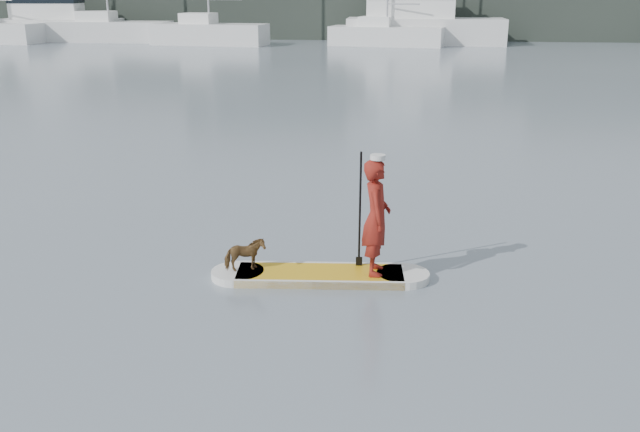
# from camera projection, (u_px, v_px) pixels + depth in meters

# --- Properties ---
(ground) EXTENTS (140.00, 140.00, 0.00)m
(ground) POSITION_uv_depth(u_px,v_px,m) (240.00, 296.00, 10.18)
(ground) COLOR slate
(ground) RESTS_ON ground
(paddleboard) EXTENTS (3.29, 1.01, 0.12)m
(paddleboard) POSITION_uv_depth(u_px,v_px,m) (320.00, 275.00, 10.76)
(paddleboard) COLOR gold
(paddleboard) RESTS_ON ground
(paddler) EXTENTS (0.46, 0.66, 1.74)m
(paddler) POSITION_uv_depth(u_px,v_px,m) (376.00, 217.00, 10.44)
(paddler) COLOR maroon
(paddler) RESTS_ON paddleboard
(white_cap) EXTENTS (0.22, 0.22, 0.07)m
(white_cap) POSITION_uv_depth(u_px,v_px,m) (378.00, 157.00, 10.16)
(white_cap) COLOR silver
(white_cap) RESTS_ON paddler
(dog) EXTENTS (0.66, 0.51, 0.51)m
(dog) POSITION_uv_depth(u_px,v_px,m) (245.00, 255.00, 10.70)
(dog) COLOR brown
(dog) RESTS_ON paddleboard
(paddle) EXTENTS (0.10, 0.30, 2.00)m
(paddle) POSITION_uv_depth(u_px,v_px,m) (360.00, 224.00, 10.76)
(paddle) COLOR black
(paddle) RESTS_ON ground
(sailboat_b) EXTENTS (9.62, 3.03, 14.24)m
(sailboat_b) POSITION_uv_depth(u_px,v_px,m) (108.00, 29.00, 55.93)
(sailboat_b) COLOR silver
(sailboat_b) RESTS_ON ground
(sailboat_c) EXTENTS (8.79, 3.83, 12.23)m
(sailboat_c) POSITION_uv_depth(u_px,v_px,m) (209.00, 32.00, 53.08)
(sailboat_c) COLOR silver
(sailboat_c) RESTS_ON ground
(sailboat_d) EXTENTS (8.61, 3.96, 12.21)m
(sailboat_d) POSITION_uv_depth(u_px,v_px,m) (386.00, 34.00, 52.13)
(sailboat_d) COLOR silver
(sailboat_d) RESTS_ON ground
(motor_yacht_a) EXTENTS (11.70, 3.72, 7.00)m
(motor_yacht_a) POSITION_uv_depth(u_px,v_px,m) (419.00, 17.00, 53.18)
(motor_yacht_a) COLOR silver
(motor_yacht_a) RESTS_ON ground
(motor_yacht_b) EXTENTS (9.73, 4.17, 6.23)m
(motor_yacht_b) POSITION_uv_depth(u_px,v_px,m) (54.00, 18.00, 56.70)
(motor_yacht_b) COLOR silver
(motor_yacht_b) RESTS_ON ground
(shore_mass) EXTENTS (90.00, 6.00, 6.00)m
(shore_mass) POSITION_uv_depth(u_px,v_px,m) (381.00, 1.00, 59.33)
(shore_mass) COLOR black
(shore_mass) RESTS_ON ground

